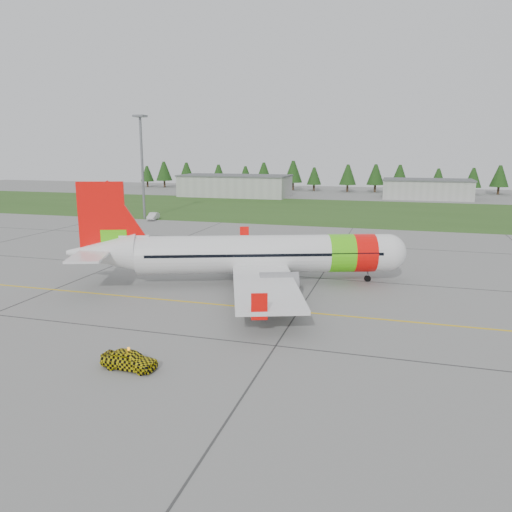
% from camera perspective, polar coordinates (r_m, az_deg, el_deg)
% --- Properties ---
extents(ground, '(320.00, 320.00, 0.00)m').
position_cam_1_polar(ground, '(39.75, -12.02, -8.49)').
color(ground, gray).
rests_on(ground, ground).
extents(aircraft, '(33.96, 32.24, 10.68)m').
position_cam_1_polar(aircraft, '(51.91, -0.02, 0.18)').
color(aircraft, white).
rests_on(aircraft, ground).
extents(follow_me_car, '(1.34, 1.55, 3.72)m').
position_cam_1_polar(follow_me_car, '(33.10, -14.40, -9.44)').
color(follow_me_car, yellow).
rests_on(follow_me_car, ground).
extents(service_van, '(1.79, 1.72, 4.40)m').
position_cam_1_polar(service_van, '(101.83, -11.71, 5.29)').
color(service_van, silver).
rests_on(service_van, ground).
extents(grass_strip, '(320.00, 50.00, 0.03)m').
position_cam_1_polar(grass_strip, '(116.86, 7.26, 5.21)').
color(grass_strip, '#30561E').
rests_on(grass_strip, ground).
extents(taxi_guideline, '(120.00, 0.25, 0.02)m').
position_cam_1_polar(taxi_guideline, '(46.54, -7.38, -5.24)').
color(taxi_guideline, gold).
rests_on(taxi_guideline, ground).
extents(hangar_west, '(32.00, 14.00, 6.00)m').
position_cam_1_polar(hangar_west, '(150.89, -2.41, 7.96)').
color(hangar_west, '#A8A8A3').
rests_on(hangar_west, ground).
extents(hangar_east, '(24.00, 12.00, 5.20)m').
position_cam_1_polar(hangar_east, '(151.22, 18.97, 7.18)').
color(hangar_east, '#A8A8A3').
rests_on(hangar_east, ground).
extents(floodlight_mast, '(0.50, 0.50, 20.00)m').
position_cam_1_polar(floodlight_mast, '(103.60, -12.85, 9.68)').
color(floodlight_mast, slate).
rests_on(floodlight_mast, ground).
extents(treeline, '(160.00, 8.00, 10.00)m').
position_cam_1_polar(treeline, '(171.82, 10.30, 8.95)').
color(treeline, '#1C3F14').
rests_on(treeline, ground).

